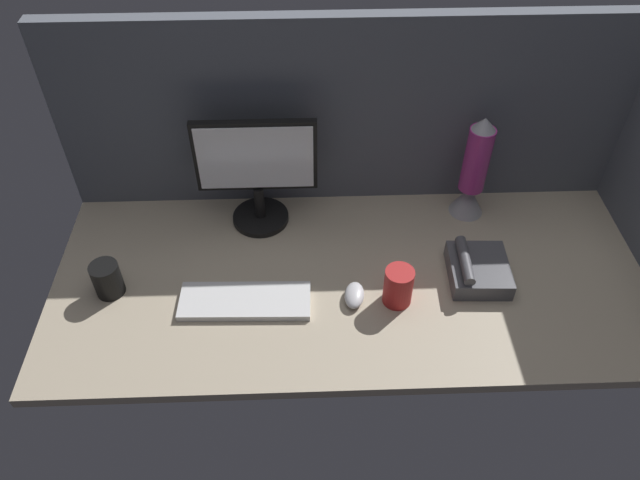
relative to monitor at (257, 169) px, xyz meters
The scene contains 9 objects.
ground_plane 44.47cm from the monitor, 40.13° to the right, with size 180.00×80.00×3.00cm, color tan.
cubicle_wall_back 34.18cm from the monitor, 22.62° to the left, with size 180.00×5.00×62.62cm.
monitor is the anchor object (origin of this frame).
keyboard 40.68cm from the monitor, 95.22° to the right, with size 37.00×13.00×2.00cm, color silver.
mouse 48.55cm from the monitor, 51.83° to the right, with size 5.60×9.60×3.40cm, color silver.
mug_black_travel 53.82cm from the monitor, 144.71° to the right, with size 8.18×8.18×10.55cm.
mug_red_plastic 55.61cm from the monitor, 42.18° to the right, with size 8.22×8.22×11.85cm.
lava_lamp 67.64cm from the monitor, ahead, with size 10.98×10.98×35.93cm.
desk_phone 72.18cm from the monitor, 23.53° to the right, with size 17.76×19.67×8.80cm.
Camera 1 is at (-15.71, -121.26, 133.68)cm, focal length 33.99 mm.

